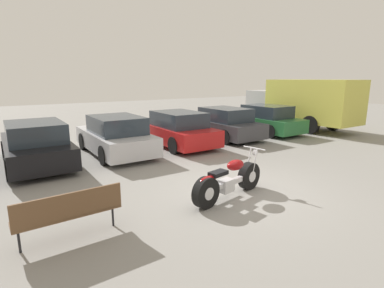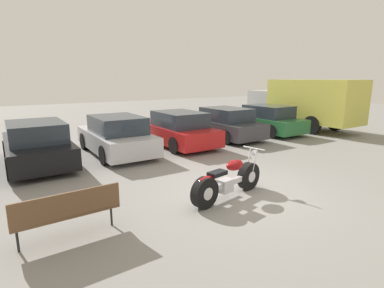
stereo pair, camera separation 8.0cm
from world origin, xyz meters
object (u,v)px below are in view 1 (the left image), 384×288
Objects in this scene: parked_car_black at (36,145)px; motorcycle at (228,181)px; park_bench at (69,211)px; parked_car_silver at (115,136)px; parked_car_dark_grey at (223,124)px; delivery_truck at (302,102)px; parked_car_red at (177,129)px; parked_car_green at (264,120)px.

motorcycle is at bearing -58.55° from parked_car_black.
parked_car_silver is at bearing 63.44° from park_bench.
parked_car_black is at bearing -178.16° from parked_car_dark_grey.
parked_car_black is 1.00× the size of parked_car_dark_grey.
motorcycle is 0.36× the size of delivery_truck.
parked_car_red is 1.00× the size of parked_car_dark_grey.
parked_car_green reaches higher than motorcycle.
parked_car_silver reaches higher than motorcycle.
parked_car_green is 11.89m from park_bench.
parked_car_red is (1.87, 5.50, 0.25)m from motorcycle.
motorcycle is 1.29× the size of park_bench.
delivery_truck is at bearing -0.68° from parked_car_silver.
parked_car_dark_grey is at bearing 2.31° from parked_car_silver.
parked_car_black is 1.00× the size of parked_car_silver.
parked_car_green is 2.39× the size of park_bench.
parked_car_red is at bearing 45.75° from park_bench.
parked_car_dark_grey is (4.47, 5.69, 0.25)m from motorcycle.
parked_car_silver is at bearing -179.54° from parked_car_red.
park_bench is (-2.72, -5.44, -0.12)m from parked_car_silver.
motorcycle is 0.54× the size of parked_car_black.
park_bench is at bearing -158.04° from delivery_truck.
parked_car_black is 1.00× the size of parked_car_red.
motorcycle is 0.54× the size of parked_car_silver.
parked_car_dark_grey reaches higher than motorcycle.
delivery_truck is (13.07, -0.08, 0.81)m from parked_car_black.
parked_car_silver is 1.00× the size of parked_car_dark_grey.
motorcycle reaches higher than park_bench.
parked_car_green is 0.67× the size of delivery_truck.
delivery_truck reaches higher than parked_car_green.
parked_car_black is 2.39× the size of park_bench.
park_bench is at bearing -144.49° from parked_car_dark_grey.
parked_car_black and parked_car_dark_grey have the same top height.
parked_car_silver is at bearing -177.69° from parked_car_dark_grey.
motorcycle is at bearing -0.70° from park_bench.
parked_car_black is 0.67× the size of delivery_truck.
parked_car_black is at bearing -179.19° from parked_car_green.
parked_car_red is 7.91m from delivery_truck.
delivery_truck is (9.74, 5.36, 1.06)m from motorcycle.
parked_car_green is at bearing -2.27° from parked_car_dark_grey.
parked_car_black and parked_car_silver have the same top height.
parked_car_dark_grey is (2.60, 0.19, 0.00)m from parked_car_red.
parked_car_green is 2.80m from delivery_truck.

